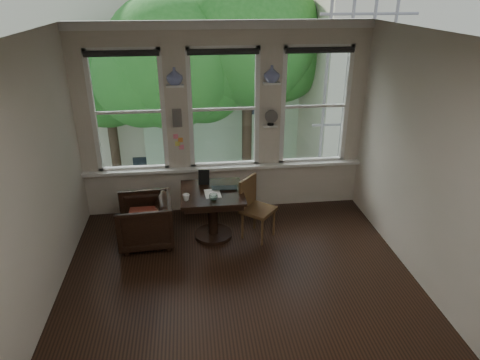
{
  "coord_description": "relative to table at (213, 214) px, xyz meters",
  "views": [
    {
      "loc": [
        -0.54,
        -4.25,
        3.43
      ],
      "look_at": [
        0.09,
        0.9,
        1.08
      ],
      "focal_mm": 32.0,
      "sensor_mm": 36.0,
      "label": 1
    }
  ],
  "objects": [
    {
      "name": "ground",
      "position": [
        0.27,
        -1.28,
        -0.38
      ],
      "size": [
        4.5,
        4.5,
        0.0
      ],
      "primitive_type": "plane",
      "color": "black",
      "rests_on": "ground"
    },
    {
      "name": "ceiling",
      "position": [
        0.27,
        -1.28,
        2.62
      ],
      "size": [
        4.5,
        4.5,
        0.0
      ],
      "primitive_type": "plane",
      "rotation": [
        3.14,
        0.0,
        0.0
      ],
      "color": "silver",
      "rests_on": "ground"
    },
    {
      "name": "wall_back",
      "position": [
        0.27,
        0.97,
        1.12
      ],
      "size": [
        4.5,
        0.0,
        4.5
      ],
      "primitive_type": "plane",
      "rotation": [
        1.57,
        0.0,
        0.0
      ],
      "color": "beige",
      "rests_on": "ground"
    },
    {
      "name": "wall_front",
      "position": [
        0.27,
        -3.53,
        1.12
      ],
      "size": [
        4.5,
        0.0,
        4.5
      ],
      "primitive_type": "plane",
      "rotation": [
        -1.57,
        0.0,
        0.0
      ],
      "color": "beige",
      "rests_on": "ground"
    },
    {
      "name": "wall_left",
      "position": [
        -1.98,
        -1.28,
        1.12
      ],
      "size": [
        0.0,
        4.5,
        4.5
      ],
      "primitive_type": "plane",
      "rotation": [
        1.57,
        0.0,
        1.57
      ],
      "color": "beige",
      "rests_on": "ground"
    },
    {
      "name": "wall_right",
      "position": [
        2.52,
        -1.28,
        1.12
      ],
      "size": [
        0.0,
        4.5,
        4.5
      ],
      "primitive_type": "plane",
      "rotation": [
        1.57,
        0.0,
        -1.57
      ],
      "color": "beige",
      "rests_on": "ground"
    },
    {
      "name": "window_left",
      "position": [
        -1.18,
        0.97,
        1.32
      ],
      "size": [
        1.1,
        0.12,
        1.9
      ],
      "primitive_type": null,
      "color": "white",
      "rests_on": "ground"
    },
    {
      "name": "window_center",
      "position": [
        0.27,
        0.97,
        1.32
      ],
      "size": [
        1.1,
        0.12,
        1.9
      ],
      "primitive_type": null,
      "color": "white",
      "rests_on": "ground"
    },
    {
      "name": "window_right",
      "position": [
        1.72,
        0.97,
        1.32
      ],
      "size": [
        1.1,
        0.12,
        1.9
      ],
      "primitive_type": null,
      "color": "white",
      "rests_on": "ground"
    },
    {
      "name": "shelf_left",
      "position": [
        -0.46,
        0.87,
        1.73
      ],
      "size": [
        0.26,
        0.16,
        0.03
      ],
      "primitive_type": "cube",
      "color": "white",
      "rests_on": "ground"
    },
    {
      "name": "shelf_right",
      "position": [
        0.99,
        0.87,
        1.73
      ],
      "size": [
        0.26,
        0.16,
        0.03
      ],
      "primitive_type": "cube",
      "color": "white",
      "rests_on": "ground"
    },
    {
      "name": "intercom",
      "position": [
        -0.46,
        0.9,
        1.23
      ],
      "size": [
        0.14,
        0.06,
        0.28
      ],
      "primitive_type": "cube",
      "color": "#59544F",
      "rests_on": "ground"
    },
    {
      "name": "sticky_notes",
      "position": [
        -0.46,
        0.9,
        0.88
      ],
      "size": [
        0.16,
        0.01,
        0.24
      ],
      "primitive_type": null,
      "color": "pink",
      "rests_on": "ground"
    },
    {
      "name": "desk_fan",
      "position": [
        0.99,
        0.85,
        1.16
      ],
      "size": [
        0.2,
        0.2,
        0.24
      ],
      "primitive_type": null,
      "color": "#59544F",
      "rests_on": "ground"
    },
    {
      "name": "vase_left",
      "position": [
        -0.46,
        0.87,
        1.86
      ],
      "size": [
        0.24,
        0.24,
        0.25
      ],
      "primitive_type": "imported",
      "color": "white",
      "rests_on": "shelf_left"
    },
    {
      "name": "vase_right",
      "position": [
        0.99,
        0.87,
        1.86
      ],
      "size": [
        0.24,
        0.24,
        0.25
      ],
      "primitive_type": "imported",
      "color": "white",
      "rests_on": "shelf_right"
    },
    {
      "name": "table",
      "position": [
        0.0,
        0.0,
        0.0
      ],
      "size": [
        0.9,
        0.9,
        0.75
      ],
      "primitive_type": null,
      "color": "black",
      "rests_on": "ground"
    },
    {
      "name": "armchair_left",
      "position": [
        -0.98,
        -0.05,
        -0.02
      ],
      "size": [
        0.83,
        0.81,
        0.71
      ],
      "primitive_type": "imported",
      "rotation": [
        0.0,
        0.0,
        -1.5
      ],
      "color": "black",
      "rests_on": "ground"
    },
    {
      "name": "cushion_red",
      "position": [
        -0.98,
        -0.05,
        0.08
      ],
      "size": [
        0.45,
        0.45,
        0.06
      ],
      "primitive_type": "cube",
      "color": "maroon",
      "rests_on": "armchair_left"
    },
    {
      "name": "side_chair_right",
      "position": [
        0.67,
        -0.09,
        0.09
      ],
      "size": [
        0.59,
        0.59,
        0.92
      ],
      "primitive_type": null,
      "rotation": [
        0.0,
        0.0,
        0.86
      ],
      "color": "#432917",
      "rests_on": "ground"
    },
    {
      "name": "laptop",
      "position": [
        0.18,
        -0.0,
        0.39
      ],
      "size": [
        0.38,
        0.26,
        0.03
      ],
      "primitive_type": "imported",
      "rotation": [
        0.0,
        0.0,
        -0.06
      ],
      "color": "black",
      "rests_on": "table"
    },
    {
      "name": "mug",
      "position": [
        -0.37,
        -0.23,
        0.42
      ],
      "size": [
        0.11,
        0.11,
        0.09
      ],
      "primitive_type": "imported",
      "rotation": [
        0.0,
        0.0,
        -0.16
      ],
      "color": "white",
      "rests_on": "table"
    },
    {
      "name": "drinking_glass",
      "position": [
        0.0,
        -0.28,
        0.42
      ],
      "size": [
        0.13,
        0.13,
        0.09
      ],
      "primitive_type": "imported",
      "rotation": [
        0.0,
        0.0,
        0.17
      ],
      "color": "white",
      "rests_on": "table"
    },
    {
      "name": "tablet",
      "position": [
        -0.1,
        0.27,
        0.48
      ],
      "size": [
        0.17,
        0.1,
        0.22
      ],
      "primitive_type": "cube",
      "rotation": [
        -0.26,
        0.0,
        -0.13
      ],
      "color": "black",
      "rests_on": "table"
    },
    {
      "name": "papers",
      "position": [
        0.0,
        -0.07,
        0.38
      ],
      "size": [
        0.24,
        0.31,
        0.0
      ],
      "primitive_type": "cube",
      "rotation": [
        0.0,
        0.0,
        0.06
      ],
      "color": "silver",
      "rests_on": "table"
    }
  ]
}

